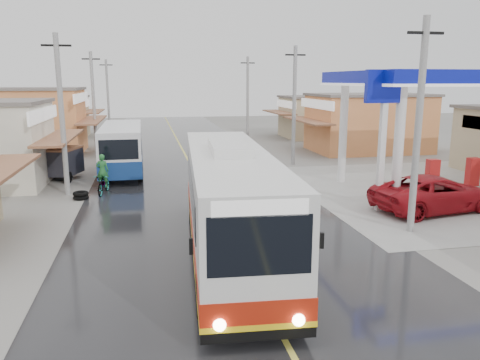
{
  "coord_description": "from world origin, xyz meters",
  "views": [
    {
      "loc": [
        -2.85,
        -15.7,
        5.75
      ],
      "look_at": [
        0.56,
        1.46,
        2.01
      ],
      "focal_mm": 35.0,
      "sensor_mm": 36.0,
      "label": 1
    }
  ],
  "objects_px": {
    "second_bus": "(122,148)",
    "jeepney": "(435,193)",
    "cyclist": "(103,181)",
    "tricycle_near": "(64,161)",
    "tyre_stack": "(81,195)",
    "coach_bus": "(229,201)"
  },
  "relations": [
    {
      "from": "second_bus",
      "to": "tyre_stack",
      "type": "distance_m",
      "value": 7.04
    },
    {
      "from": "coach_bus",
      "to": "second_bus",
      "type": "xyz_separation_m",
      "value": [
        -4.16,
        15.36,
        -0.22
      ]
    },
    {
      "from": "jeepney",
      "to": "cyclist",
      "type": "xyz_separation_m",
      "value": [
        -14.82,
        6.11,
        -0.11
      ]
    },
    {
      "from": "tricycle_near",
      "to": "jeepney",
      "type": "bearing_deg",
      "value": -14.86
    },
    {
      "from": "cyclist",
      "to": "jeepney",
      "type": "bearing_deg",
      "value": -12.63
    },
    {
      "from": "jeepney",
      "to": "tricycle_near",
      "type": "distance_m",
      "value": 20.25
    },
    {
      "from": "coach_bus",
      "to": "jeepney",
      "type": "distance_m",
      "value": 10.57
    },
    {
      "from": "second_bus",
      "to": "jeepney",
      "type": "height_order",
      "value": "second_bus"
    },
    {
      "from": "second_bus",
      "to": "jeepney",
      "type": "xyz_separation_m",
      "value": [
        14.1,
        -11.9,
        -0.79
      ]
    },
    {
      "from": "tricycle_near",
      "to": "cyclist",
      "type": "bearing_deg",
      "value": -42.87
    },
    {
      "from": "tyre_stack",
      "to": "jeepney",
      "type": "bearing_deg",
      "value": -18.25
    },
    {
      "from": "tricycle_near",
      "to": "tyre_stack",
      "type": "bearing_deg",
      "value": -57.35
    },
    {
      "from": "coach_bus",
      "to": "tricycle_near",
      "type": "bearing_deg",
      "value": 122.3
    },
    {
      "from": "coach_bus",
      "to": "jeepney",
      "type": "xyz_separation_m",
      "value": [
        9.94,
        3.46,
        -1.01
      ]
    },
    {
      "from": "jeepney",
      "to": "tyre_stack",
      "type": "height_order",
      "value": "jeepney"
    },
    {
      "from": "second_bus",
      "to": "cyclist",
      "type": "height_order",
      "value": "second_bus"
    },
    {
      "from": "second_bus",
      "to": "tyre_stack",
      "type": "height_order",
      "value": "second_bus"
    },
    {
      "from": "cyclist",
      "to": "tricycle_near",
      "type": "bearing_deg",
      "value": 130.98
    },
    {
      "from": "coach_bus",
      "to": "cyclist",
      "type": "bearing_deg",
      "value": 120.98
    },
    {
      "from": "jeepney",
      "to": "tyre_stack",
      "type": "xyz_separation_m",
      "value": [
        -15.85,
        5.23,
        -0.61
      ]
    },
    {
      "from": "tyre_stack",
      "to": "cyclist",
      "type": "bearing_deg",
      "value": 40.44
    },
    {
      "from": "coach_bus",
      "to": "tyre_stack",
      "type": "relative_size",
      "value": 16.09
    }
  ]
}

